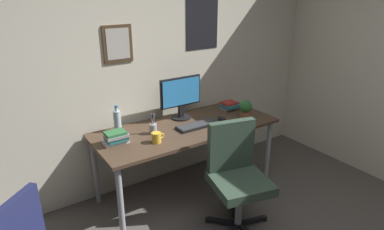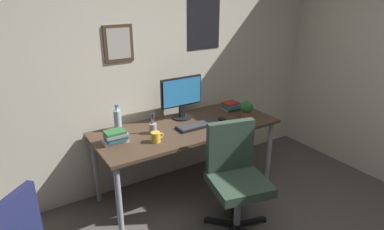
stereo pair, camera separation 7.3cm
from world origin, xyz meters
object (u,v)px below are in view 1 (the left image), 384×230
object	(u,v)px
computer_mouse	(222,118)
book_stack_left	(229,105)
monitor	(181,96)
coffee_mug_near	(157,137)
potted_plant	(245,109)
keyboard	(197,125)
pen_cup	(153,128)
office_chair	(236,172)
book_stack_right	(116,138)
water_bottle	(117,121)

from	to	relation	value
computer_mouse	book_stack_left	world-z (taller)	book_stack_left
monitor	coffee_mug_near	size ratio (longest dim) A/B	3.79
computer_mouse	potted_plant	size ratio (longest dim) A/B	0.56
keyboard	pen_cup	bearing A→B (deg)	168.39
coffee_mug_near	book_stack_left	bearing A→B (deg)	16.20
coffee_mug_near	book_stack_left	xyz separation A→B (m)	(1.08, 0.31, -0.01)
coffee_mug_near	pen_cup	xyz separation A→B (m)	(0.06, 0.18, 0.01)
potted_plant	book_stack_left	size ratio (longest dim) A/B	1.13
pen_cup	book_stack_left	bearing A→B (deg)	7.32
office_chair	book_stack_right	size ratio (longest dim) A/B	4.44
pen_cup	computer_mouse	bearing A→B (deg)	-6.85
office_chair	keyboard	bearing A→B (deg)	89.13
office_chair	book_stack_right	world-z (taller)	office_chair
monitor	pen_cup	xyz separation A→B (m)	(-0.42, -0.19, -0.19)
water_bottle	coffee_mug_near	world-z (taller)	water_bottle
office_chair	potted_plant	distance (m)	0.81
office_chair	water_bottle	size ratio (longest dim) A/B	3.76
monitor	book_stack_right	world-z (taller)	monitor
computer_mouse	water_bottle	xyz separation A→B (m)	(-0.99, 0.33, 0.09)
book_stack_left	book_stack_right	bearing A→B (deg)	-174.11
monitor	keyboard	xyz separation A→B (m)	(0.01, -0.28, -0.23)
computer_mouse	book_stack_left	bearing A→B (deg)	38.23
monitor	computer_mouse	distance (m)	0.48
office_chair	pen_cup	world-z (taller)	office_chair
office_chair	monitor	size ratio (longest dim) A/B	2.07
office_chair	potted_plant	bearing A→B (deg)	43.24
monitor	book_stack_left	world-z (taller)	monitor
office_chair	keyboard	size ratio (longest dim) A/B	2.21
computer_mouse	potted_plant	world-z (taller)	potted_plant
potted_plant	pen_cup	bearing A→B (deg)	169.37
water_bottle	potted_plant	world-z (taller)	water_bottle
water_bottle	pen_cup	distance (m)	0.35
office_chair	pen_cup	xyz separation A→B (m)	(-0.43, 0.69, 0.26)
coffee_mug_near	pen_cup	world-z (taller)	pen_cup
monitor	office_chair	bearing A→B (deg)	-89.69
water_bottle	potted_plant	xyz separation A→B (m)	(1.22, -0.42, -0.00)
book_stack_right	keyboard	bearing A→B (deg)	-5.55
monitor	book_stack_right	xyz separation A→B (m)	(-0.79, -0.20, -0.18)
office_chair	potted_plant	size ratio (longest dim) A/B	4.87
office_chair	monitor	distance (m)	0.99
potted_plant	book_stack_right	size ratio (longest dim) A/B	0.91
potted_plant	book_stack_right	world-z (taller)	potted_plant
office_chair	computer_mouse	size ratio (longest dim) A/B	8.64
monitor	computer_mouse	size ratio (longest dim) A/B	4.18
pen_cup	book_stack_left	xyz separation A→B (m)	(1.02, 0.13, -0.01)
pen_cup	coffee_mug_near	bearing A→B (deg)	-108.28
keyboard	water_bottle	world-z (taller)	water_bottle
potted_plant	keyboard	bearing A→B (deg)	170.17
office_chair	monitor	bearing A→B (deg)	90.31
potted_plant	book_stack_right	bearing A→B (deg)	172.73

